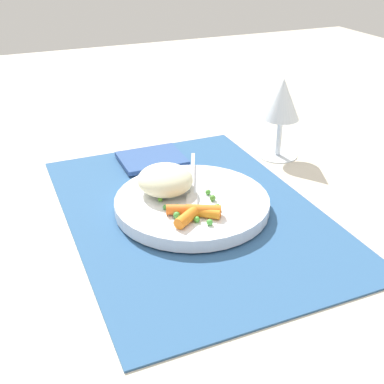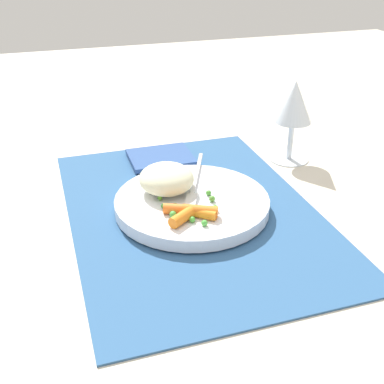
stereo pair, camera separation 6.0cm
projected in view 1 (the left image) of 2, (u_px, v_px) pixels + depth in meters
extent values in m
plane|color=beige|center=(192.00, 212.00, 0.76)|extent=(2.40, 2.40, 0.00)
cube|color=#2D5684|center=(192.00, 210.00, 0.76)|extent=(0.52, 0.36, 0.01)
cylinder|color=white|center=(192.00, 203.00, 0.75)|extent=(0.23, 0.23, 0.02)
ellipsoid|color=beige|center=(165.00, 180.00, 0.75)|extent=(0.09, 0.08, 0.04)
cylinder|color=orange|center=(204.00, 211.00, 0.70)|extent=(0.04, 0.05, 0.02)
cylinder|color=orange|center=(184.00, 210.00, 0.70)|extent=(0.03, 0.05, 0.01)
cylinder|color=orange|center=(202.00, 212.00, 0.69)|extent=(0.04, 0.05, 0.01)
cylinder|color=orange|center=(188.00, 217.00, 0.68)|extent=(0.04, 0.05, 0.02)
sphere|color=green|center=(177.00, 215.00, 0.69)|extent=(0.01, 0.01, 0.01)
sphere|color=#54A738|center=(217.00, 213.00, 0.70)|extent=(0.01, 0.01, 0.01)
sphere|color=#5BAC30|center=(160.00, 199.00, 0.73)|extent=(0.01, 0.01, 0.01)
sphere|color=#3F9345|center=(188.00, 209.00, 0.71)|extent=(0.01, 0.01, 0.01)
sphere|color=green|center=(197.00, 219.00, 0.68)|extent=(0.01, 0.01, 0.01)
sphere|color=#519536|center=(213.00, 198.00, 0.73)|extent=(0.01, 0.01, 0.01)
sphere|color=green|center=(210.00, 222.00, 0.68)|extent=(0.01, 0.01, 0.01)
sphere|color=green|center=(165.00, 207.00, 0.71)|extent=(0.01, 0.01, 0.01)
sphere|color=#539743|center=(177.00, 207.00, 0.71)|extent=(0.01, 0.01, 0.01)
sphere|color=green|center=(219.00, 214.00, 0.70)|extent=(0.01, 0.01, 0.01)
sphere|color=#509333|center=(217.00, 207.00, 0.71)|extent=(0.01, 0.01, 0.01)
sphere|color=green|center=(183.00, 210.00, 0.71)|extent=(0.01, 0.01, 0.01)
sphere|color=green|center=(207.00, 191.00, 0.76)|extent=(0.01, 0.01, 0.01)
sphere|color=#3D8E2E|center=(206.00, 215.00, 0.69)|extent=(0.01, 0.01, 0.01)
cube|color=silver|center=(192.00, 202.00, 0.73)|extent=(0.05, 0.03, 0.01)
cube|color=silver|center=(193.00, 173.00, 0.81)|extent=(0.14, 0.07, 0.01)
cylinder|color=silver|center=(277.00, 155.00, 0.94)|extent=(0.07, 0.07, 0.00)
cylinder|color=silver|center=(279.00, 136.00, 0.92)|extent=(0.01, 0.01, 0.07)
cone|color=silver|center=(282.00, 99.00, 0.89)|extent=(0.07, 0.07, 0.07)
cube|color=#33518C|center=(153.00, 158.00, 0.91)|extent=(0.10, 0.11, 0.01)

